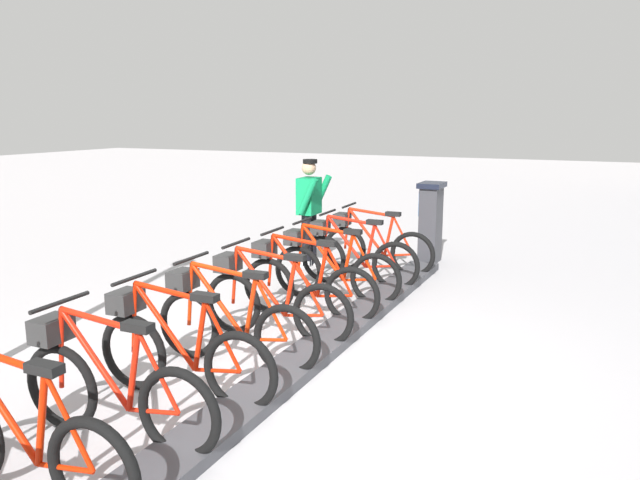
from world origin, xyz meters
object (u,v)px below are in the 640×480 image
(bike_docked_0, at_px, (373,245))
(bike_docked_1, at_px, (354,255))
(bike_docked_6, at_px, (177,349))
(worker_near_rack, at_px, (310,208))
(payment_kiosk, at_px, (430,221))
(bike_docked_7, at_px, (108,386))
(bike_docked_8, at_px, (15,435))
(bike_docked_2, at_px, (331,267))
(bike_docked_3, at_px, (303,282))
(bike_docked_4, at_px, (270,300))
(bike_docked_5, at_px, (229,322))

(bike_docked_0, distance_m, bike_docked_1, 0.77)
(bike_docked_0, bearing_deg, bike_docked_6, 90.00)
(worker_near_rack, bearing_deg, payment_kiosk, -147.57)
(bike_docked_1, bearing_deg, worker_near_rack, -36.73)
(bike_docked_7, relative_size, bike_docked_8, 1.00)
(bike_docked_0, height_order, bike_docked_2, same)
(bike_docked_0, bearing_deg, bike_docked_3, 90.00)
(bike_docked_0, distance_m, bike_docked_8, 6.19)
(bike_docked_4, relative_size, bike_docked_5, 1.00)
(bike_docked_8, distance_m, worker_near_rack, 6.32)
(worker_near_rack, bearing_deg, bike_docked_5, 105.28)
(payment_kiosk, height_order, bike_docked_8, payment_kiosk)
(bike_docked_0, xyz_separation_m, bike_docked_3, (0.00, 2.32, 0.00))
(bike_docked_1, xyz_separation_m, bike_docked_8, (0.00, 5.42, 0.00))
(bike_docked_0, xyz_separation_m, worker_near_rack, (1.06, -0.02, 0.48))
(payment_kiosk, distance_m, bike_docked_5, 4.96)
(bike_docked_3, xyz_separation_m, worker_near_rack, (1.06, -2.34, 0.48))
(bike_docked_5, xyz_separation_m, worker_near_rack, (1.06, -3.89, 0.48))
(payment_kiosk, height_order, bike_docked_2, payment_kiosk)
(bike_docked_0, relative_size, bike_docked_6, 1.00)
(bike_docked_3, bearing_deg, bike_docked_1, -90.00)
(bike_docked_6, distance_m, worker_near_rack, 4.80)
(bike_docked_5, bearing_deg, bike_docked_2, -90.00)
(bike_docked_7, bearing_deg, payment_kiosk, -95.05)
(worker_near_rack, bearing_deg, bike_docked_0, 178.97)
(payment_kiosk, bearing_deg, bike_docked_3, 80.39)
(bike_docked_3, height_order, bike_docked_4, same)
(bike_docked_2, distance_m, bike_docked_5, 2.32)
(bike_docked_3, distance_m, bike_docked_8, 3.87)
(payment_kiosk, xyz_separation_m, worker_near_rack, (1.63, 1.04, 0.24))
(bike_docked_6, bearing_deg, bike_docked_3, -90.00)
(payment_kiosk, xyz_separation_m, bike_docked_6, (0.57, 5.70, -0.24))
(bike_docked_5, bearing_deg, worker_near_rack, -74.72)
(bike_docked_5, relative_size, worker_near_rack, 1.04)
(bike_docked_3, height_order, bike_docked_6, same)
(payment_kiosk, distance_m, bike_docked_0, 1.23)
(bike_docked_5, bearing_deg, bike_docked_0, -90.00)
(bike_docked_3, relative_size, bike_docked_8, 1.00)
(bike_docked_2, distance_m, bike_docked_8, 4.64)
(bike_docked_4, distance_m, worker_near_rack, 3.32)
(bike_docked_1, height_order, bike_docked_6, same)
(bike_docked_6, bearing_deg, worker_near_rack, -77.16)
(bike_docked_6, height_order, bike_docked_7, same)
(bike_docked_0, relative_size, bike_docked_3, 1.00)
(bike_docked_7, xyz_separation_m, bike_docked_8, (0.00, 0.77, 0.00))
(bike_docked_5, xyz_separation_m, bike_docked_7, (0.00, 1.55, 0.00))
(bike_docked_6, bearing_deg, bike_docked_8, 90.00)
(bike_docked_3, height_order, bike_docked_7, same)
(bike_docked_1, bearing_deg, bike_docked_2, 90.00)
(bike_docked_2, distance_m, bike_docked_6, 3.09)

